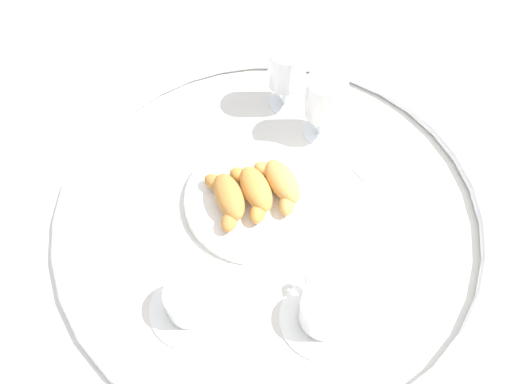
{
  "coord_description": "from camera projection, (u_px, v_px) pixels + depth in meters",
  "views": [
    {
      "loc": [
        -0.45,
        0.17,
        0.76
      ],
      "look_at": [
        0.02,
        0.02,
        0.03
      ],
      "focal_mm": 34.5,
      "sensor_mm": 36.0,
      "label": 1
    }
  ],
  "objects": [
    {
      "name": "ground_plane",
      "position": [
        272.0,
        209.0,
        0.89
      ],
      "size": [
        2.2,
        2.2,
        0.0
      ],
      "primitive_type": "plane",
      "color": "silver"
    },
    {
      "name": "table_chrome_rim",
      "position": [
        273.0,
        205.0,
        0.88
      ],
      "size": [
        0.78,
        0.78,
        0.02
      ],
      "primitive_type": "torus",
      "color": "silver",
      "rests_on": "ground_plane"
    },
    {
      "name": "pastry_plate",
      "position": [
        256.0,
        198.0,
        0.89
      ],
      "size": [
        0.26,
        0.26,
        0.02
      ],
      "color": "white",
      "rests_on": "ground_plane"
    },
    {
      "name": "croissant_large",
      "position": [
        281.0,
        182.0,
        0.88
      ],
      "size": [
        0.14,
        0.08,
        0.04
      ],
      "color": "#D6994C",
      "rests_on": "pastry_plate"
    },
    {
      "name": "croissant_small",
      "position": [
        254.0,
        190.0,
        0.87
      ],
      "size": [
        0.14,
        0.07,
        0.04
      ],
      "color": "#CC893D",
      "rests_on": "pastry_plate"
    },
    {
      "name": "croissant_extra",
      "position": [
        227.0,
        198.0,
        0.86
      ],
      "size": [
        0.14,
        0.07,
        0.04
      ],
      "color": "#BC7A38",
      "rests_on": "pastry_plate"
    },
    {
      "name": "coffee_cup_near",
      "position": [
        323.0,
        312.0,
        0.76
      ],
      "size": [
        0.14,
        0.14,
        0.06
      ],
      "color": "white",
      "rests_on": "ground_plane"
    },
    {
      "name": "coffee_cup_far",
      "position": [
        191.0,
        301.0,
        0.77
      ],
      "size": [
        0.14,
        0.14,
        0.06
      ],
      "color": "white",
      "rests_on": "ground_plane"
    },
    {
      "name": "juice_glass_left",
      "position": [
        325.0,
        99.0,
        0.92
      ],
      "size": [
        0.08,
        0.08,
        0.14
      ],
      "color": "white",
      "rests_on": "ground_plane"
    },
    {
      "name": "juice_glass_right",
      "position": [
        287.0,
        70.0,
        0.96
      ],
      "size": [
        0.08,
        0.08,
        0.14
      ],
      "color": "white",
      "rests_on": "ground_plane"
    },
    {
      "name": "sugar_packet",
      "position": [
        363.0,
        169.0,
        0.94
      ],
      "size": [
        0.06,
        0.05,
        0.01
      ],
      "primitive_type": "cube",
      "rotation": [
        0.0,
        0.0,
        0.29
      ],
      "color": "white",
      "rests_on": "ground_plane"
    }
  ]
}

